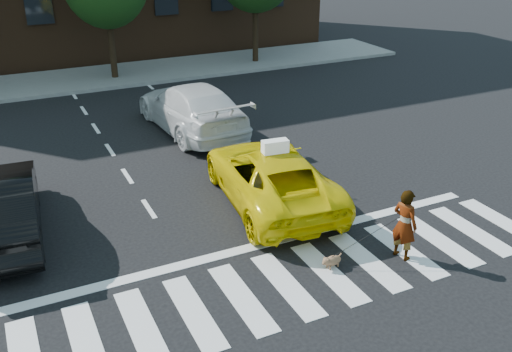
{
  "coord_description": "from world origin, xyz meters",
  "views": [
    {
      "loc": [
        -4.72,
        -8.33,
        6.88
      ],
      "look_at": [
        0.7,
        2.88,
        1.1
      ],
      "focal_mm": 40.0,
      "sensor_mm": 36.0,
      "label": 1
    }
  ],
  "objects_px": {
    "woman": "(405,224)",
    "white_suv": "(192,108)",
    "dog": "(331,261)",
    "taxi": "(271,176)"
  },
  "relations": [
    {
      "from": "dog",
      "to": "taxi",
      "type": "bearing_deg",
      "value": 75.76
    },
    {
      "from": "white_suv",
      "to": "taxi",
      "type": "bearing_deg",
      "value": 86.69
    },
    {
      "from": "taxi",
      "to": "white_suv",
      "type": "bearing_deg",
      "value": -83.39
    },
    {
      "from": "woman",
      "to": "white_suv",
      "type": "bearing_deg",
      "value": -6.72
    },
    {
      "from": "taxi",
      "to": "dog",
      "type": "xyz_separation_m",
      "value": [
        -0.26,
        -3.31,
        -0.55
      ]
    },
    {
      "from": "woman",
      "to": "dog",
      "type": "bearing_deg",
      "value": 64.93
    },
    {
      "from": "white_suv",
      "to": "dog",
      "type": "bearing_deg",
      "value": 85.09
    },
    {
      "from": "white_suv",
      "to": "woman",
      "type": "bearing_deg",
      "value": 94.8
    },
    {
      "from": "white_suv",
      "to": "woman",
      "type": "height_order",
      "value": "white_suv"
    },
    {
      "from": "white_suv",
      "to": "dog",
      "type": "height_order",
      "value": "white_suv"
    }
  ]
}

